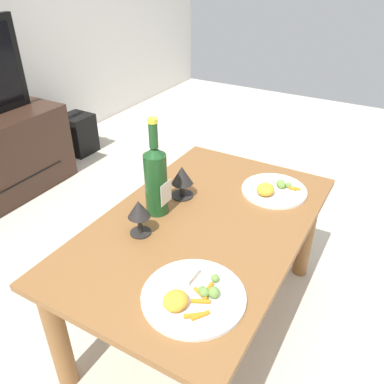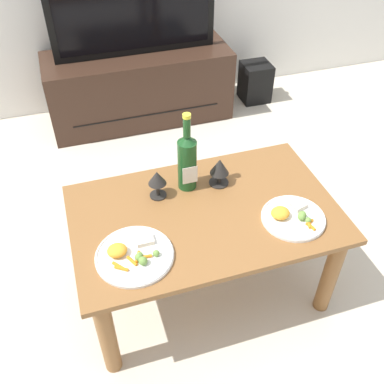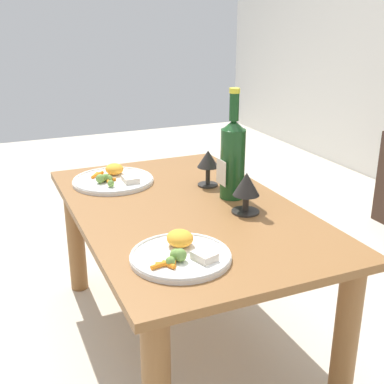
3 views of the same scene
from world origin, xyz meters
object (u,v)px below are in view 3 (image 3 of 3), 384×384
object	(u,v)px
wine_bottle	(233,156)
dinner_plate_left	(113,179)
goblet_left	(208,161)
dinner_plate_right	(181,254)
goblet_right	(246,187)
dining_table	(185,233)

from	to	relation	value
wine_bottle	dinner_plate_left	bearing A→B (deg)	-133.40
goblet_left	dinner_plate_right	bearing A→B (deg)	-32.02
wine_bottle	goblet_right	size ratio (longest dim) A/B	2.79
goblet_right	dinner_plate_left	distance (m)	0.55
dinner_plate_left	dinner_plate_right	size ratio (longest dim) A/B	1.13
goblet_right	dinner_plate_right	distance (m)	0.38
wine_bottle	dining_table	bearing A→B (deg)	-83.24
wine_bottle	dinner_plate_right	world-z (taller)	wine_bottle
wine_bottle	dinner_plate_right	xyz separation A→B (m)	(0.35, -0.33, -0.13)
dinner_plate_right	goblet_left	bearing A→B (deg)	147.98
goblet_left	dinner_plate_left	world-z (taller)	goblet_left
dining_table	dinner_plate_right	size ratio (longest dim) A/B	4.24
goblet_right	goblet_left	bearing A→B (deg)	-180.00
dining_table	dinner_plate_left	bearing A→B (deg)	-155.92
wine_bottle	goblet_left	bearing A→B (deg)	-170.17
dining_table	goblet_left	xyz separation A→B (m)	(-0.16, 0.16, 0.19)
dining_table	wine_bottle	xyz separation A→B (m)	(-0.02, 0.18, 0.24)
dining_table	wine_bottle	size ratio (longest dim) A/B	3.01
goblet_right	dinner_plate_left	size ratio (longest dim) A/B	0.44
wine_bottle	dinner_plate_left	size ratio (longest dim) A/B	1.24
goblet_left	dinner_plate_right	size ratio (longest dim) A/B	0.51
dining_table	wine_bottle	distance (m)	0.30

